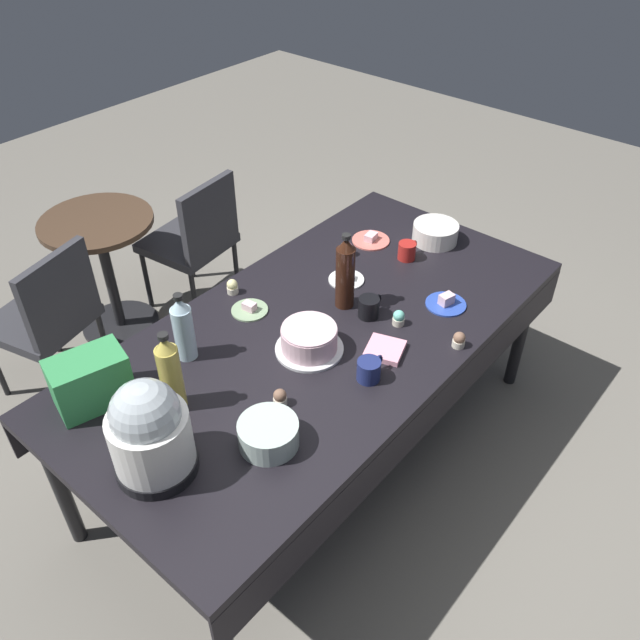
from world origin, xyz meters
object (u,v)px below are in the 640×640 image
Objects in this scene: dessert_plate_coral at (371,239)px; dessert_plate_cobalt at (446,303)px; slow_cooker at (150,432)px; dessert_plate_white at (346,279)px; cupcake_cocoa at (348,249)px; frosted_layer_cake at (309,340)px; glass_salad_bowl at (268,434)px; cupcake_lemon at (232,287)px; round_cafe_table at (104,255)px; coffee_mug_red at (407,251)px; maroon_chair_right at (196,236)px; ceramic_snack_bowl at (435,233)px; soda_carton at (90,381)px; cupcake_berry at (459,340)px; soda_bottle_ginger_ale at (170,373)px; soda_bottle_cola at (345,273)px; cupcake_rose at (280,398)px; cupcake_mint at (399,318)px; potluck_table at (320,341)px; coffee_mug_black at (369,307)px; coffee_mug_navy at (369,370)px; maroon_chair_left at (48,314)px; dessert_plate_sage at (250,309)px; soda_bottle_water at (183,329)px.

dessert_plate_coral is 1.06× the size of dessert_plate_cobalt.
dessert_plate_cobalt is at bearing -10.50° from slow_cooker.
cupcake_cocoa reaches higher than dessert_plate_white.
frosted_layer_cake is 0.65m from dessert_plate_cobalt.
glass_salad_bowl is 0.99m from dessert_plate_white.
cupcake_lemon reaches higher than round_cafe_table.
maroon_chair_right is at bearing 101.61° from coffee_mug_red.
frosted_layer_cake is 1.01m from ceramic_snack_bowl.
soda_carton is (-1.50, 0.32, 0.06)m from coffee_mug_red.
cupcake_berry is (-0.61, -0.50, -0.01)m from ceramic_snack_bowl.
coffee_mug_red is (0.79, 0.08, -0.01)m from frosted_layer_cake.
soda_bottle_cola is (0.85, -0.09, 0.01)m from soda_bottle_ginger_ale.
cupcake_cocoa and cupcake_rose have the same top height.
maroon_chair_right is (0.17, 1.51, -0.29)m from cupcake_mint.
cupcake_mint and cupcake_cocoa have the same top height.
glass_salad_bowl is at bearing -154.28° from cupcake_cocoa.
coffee_mug_red is 0.47× the size of soda_carton.
potluck_table is 2.59× the size of maroon_chair_right.
dessert_plate_coral is at bearing 61.29° from cupcake_berry.
coffee_mug_navy is (-0.30, -0.23, -0.00)m from coffee_mug_black.
soda_carton reaches higher than cupcake_cocoa.
dessert_plate_coral is 1.61m from maroon_chair_left.
dessert_plate_coral is 1.48m from round_cafe_table.
cupcake_lemon is (-0.94, 0.44, -0.01)m from ceramic_snack_bowl.
glass_salad_bowl is at bearing -168.12° from coffee_mug_black.
glass_salad_bowl is 1.35m from dessert_plate_coral.
round_cafe_table is (0.82, 1.56, -0.42)m from slow_cooker.
soda_carton reaches higher than cupcake_rose.
potluck_table is 0.25m from coffee_mug_black.
soda_bottle_ginger_ale is at bearing 147.13° from cupcake_berry.
cupcake_rose is (0.46, -0.11, -0.14)m from slow_cooker.
round_cafe_table is at bearing 114.08° from cupcake_cocoa.
dessert_plate_coral is at bearing -59.94° from round_cafe_table.
potluck_table is 0.18m from frosted_layer_cake.
cupcake_cocoa is at bearing -19.15° from cupcake_lemon.
maroon_chair_left reaches higher than dessert_plate_white.
dessert_plate_sage is 0.60m from soda_bottle_ginger_ale.
soda_bottle_cola is at bearing 4.48° from slow_cooker.
dessert_plate_sage reaches higher than potluck_table.
round_cafe_table is (-0.29, 1.73, -0.28)m from cupcake_mint.
soda_carton reaches higher than potluck_table.
soda_bottle_ginger_ale is at bearing 159.51° from dessert_plate_cobalt.
round_cafe_table is at bearing 71.29° from soda_carton.
dessert_plate_cobalt is at bearing -32.57° from soda_bottle_water.
maroon_chair_right reaches higher than cupcake_lemon.
ceramic_snack_bowl is 1.37m from soda_bottle_water.
dessert_plate_coral is 1.35m from soda_bottle_ginger_ale.
maroon_chair_right is at bearing 72.30° from potluck_table.
cupcake_lemon reaches higher than dessert_plate_cobalt.
soda_carton reaches higher than round_cafe_table.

